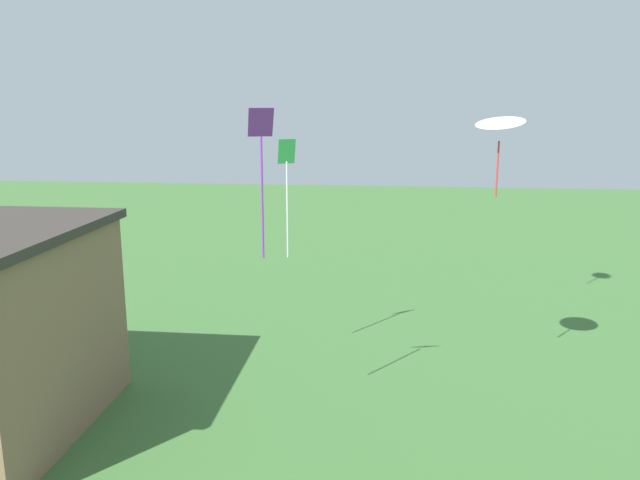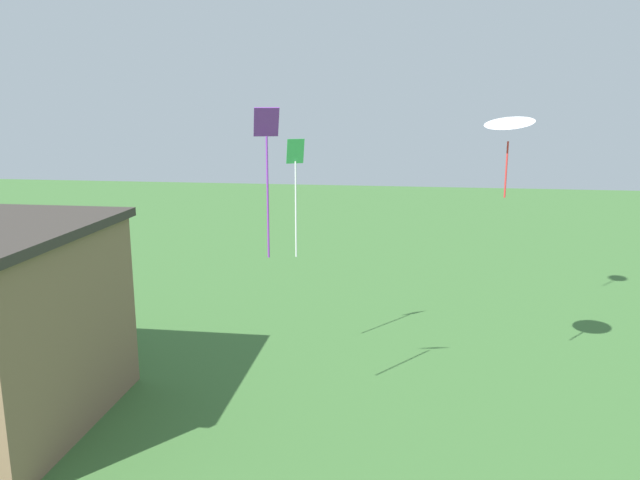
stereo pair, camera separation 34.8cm
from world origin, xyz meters
name	(u,v)px [view 2 (the right image)]	position (x,y,z in m)	size (l,w,h in m)	color
kite_purple_streamer	(267,156)	(-1.80, 12.13, 6.93)	(0.70, 0.63, 3.59)	purple
kite_white_delta	(509,122)	(4.14, 15.11, 7.65)	(1.82, 1.82, 2.26)	white
kite_green_diamond	(296,179)	(-1.90, 16.43, 5.86)	(0.55, 0.41, 3.68)	green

